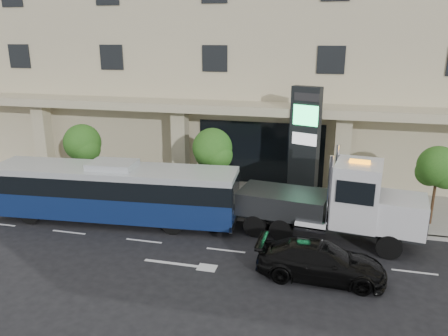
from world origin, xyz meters
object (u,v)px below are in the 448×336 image
object	(u,v)px
city_bus	(115,191)
tow_truck	(337,204)
signage_pylon	(304,145)
black_sedan	(321,261)

from	to	relation	value
city_bus	tow_truck	xyz separation A→B (m)	(11.16, 0.41, 0.17)
city_bus	signage_pylon	xyz separation A→B (m)	(9.28, 4.86, 1.85)
city_bus	tow_truck	distance (m)	11.17
tow_truck	signage_pylon	xyz separation A→B (m)	(-1.88, 4.45, 1.68)
city_bus	tow_truck	bearing A→B (deg)	-2.36
city_bus	signage_pylon	size ratio (longest dim) A/B	1.95
tow_truck	black_sedan	bearing A→B (deg)	-91.07
tow_truck	signage_pylon	distance (m)	5.12
city_bus	black_sedan	bearing A→B (deg)	-21.65
city_bus	signage_pylon	bearing A→B (deg)	23.19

